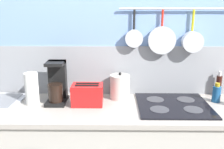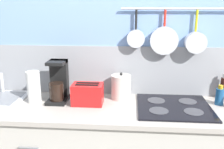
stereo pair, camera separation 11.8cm
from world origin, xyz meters
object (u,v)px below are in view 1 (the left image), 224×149
Objects in this scene: toaster at (87,95)px; kettle at (120,87)px; paper_towel_roll at (32,89)px; bottle_sesame_oil at (216,94)px; coffee_maker at (57,85)px; bottle_cooking_wine at (219,85)px.

toaster is 0.29m from kettle.
paper_towel_roll is 1.60× the size of bottle_sesame_oil.
toaster is at bearing -15.15° from coffee_maker.
paper_towel_roll reaches higher than kettle.
coffee_maker is 1.52× the size of bottle_cooking_wine.
coffee_maker is 1.27m from bottle_sesame_oil.
paper_towel_roll is 1.46m from bottle_sesame_oil.
coffee_maker is 1.47× the size of kettle.
paper_towel_roll is at bearing -177.53° from bottle_sesame_oil.
paper_towel_roll is 0.99× the size of toaster.
kettle is at bearing 29.40° from toaster.
bottle_sesame_oil is (1.02, 0.07, -0.01)m from toaster.
paper_towel_roll is at bearing -172.58° from bottle_cooking_wine.
bottle_sesame_oil is at bearing 4.00° from toaster.
bottle_sesame_oil is 0.15m from bottle_cooking_wine.
coffee_maker reaches higher than bottle_sesame_oil.
coffee_maker is 2.09× the size of bottle_sesame_oil.
bottle_cooking_wine is at bearing 10.74° from toaster.
kettle is 0.77m from bottle_sesame_oil.
bottle_cooking_wine is at bearing 4.37° from kettle.
toaster reaches higher than bottle_sesame_oil.
kettle reaches higher than bottle_sesame_oil.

